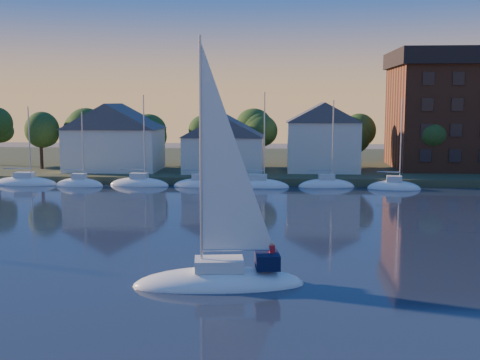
# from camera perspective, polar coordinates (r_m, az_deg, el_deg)

# --- Properties ---
(ground) EXTENTS (260.00, 260.00, 0.00)m
(ground) POSITION_cam_1_polar(r_m,az_deg,el_deg) (29.55, -0.68, -14.20)
(ground) COLOR black
(ground) RESTS_ON ground
(shoreline_land) EXTENTS (160.00, 50.00, 2.00)m
(shoreline_land) POSITION_cam_1_polar(r_m,az_deg,el_deg) (102.98, 2.77, 1.36)
(shoreline_land) COLOR #394126
(shoreline_land) RESTS_ON ground
(wooden_dock) EXTENTS (120.00, 3.00, 1.00)m
(wooden_dock) POSITION_cam_1_polar(r_m,az_deg,el_deg) (80.15, 2.39, -0.37)
(wooden_dock) COLOR brown
(wooden_dock) RESTS_ON ground
(clubhouse_west) EXTENTS (13.65, 9.45, 9.64)m
(clubhouse_west) POSITION_cam_1_polar(r_m,az_deg,el_deg) (88.90, -11.83, 4.09)
(clubhouse_west) COLOR beige
(clubhouse_west) RESTS_ON shoreline_land
(clubhouse_centre) EXTENTS (11.55, 8.40, 8.08)m
(clubhouse_centre) POSITION_cam_1_polar(r_m,az_deg,el_deg) (84.97, -1.54, 3.56)
(clubhouse_centre) COLOR beige
(clubhouse_centre) RESTS_ON shoreline_land
(clubhouse_east) EXTENTS (10.50, 8.40, 9.80)m
(clubhouse_east) POSITION_cam_1_polar(r_m,az_deg,el_deg) (86.70, 7.86, 4.14)
(clubhouse_east) COLOR beige
(clubhouse_east) RESTS_ON shoreline_land
(tree_line) EXTENTS (93.40, 5.40, 8.90)m
(tree_line) POSITION_cam_1_polar(r_m,az_deg,el_deg) (90.45, 3.90, 5.07)
(tree_line) COLOR #362218
(tree_line) RESTS_ON shoreline_land
(moored_fleet) EXTENTS (63.50, 2.40, 12.05)m
(moored_fleet) POSITION_cam_1_polar(r_m,az_deg,el_deg) (78.44, -6.46, -0.51)
(moored_fleet) COLOR white
(moored_fleet) RESTS_ON ground
(hero_sailboat) EXTENTS (10.62, 4.63, 15.75)m
(hero_sailboat) POSITION_cam_1_polar(r_m,az_deg,el_deg) (36.28, -1.75, -8.98)
(hero_sailboat) COLOR white
(hero_sailboat) RESTS_ON ground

